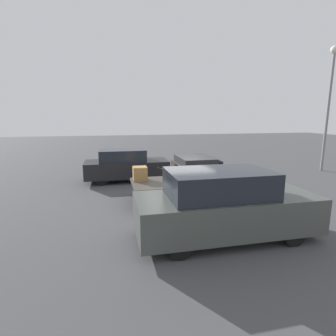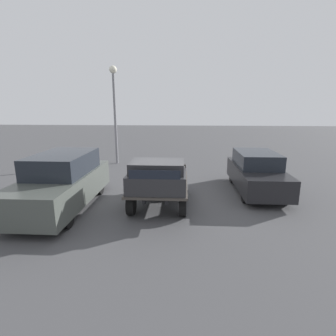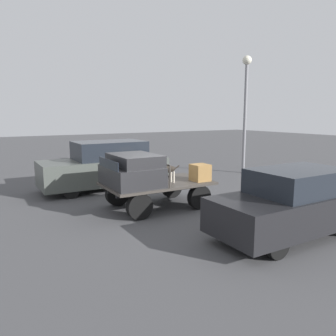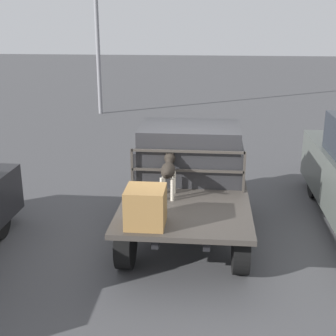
{
  "view_description": "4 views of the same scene",
  "coord_description": "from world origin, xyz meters",
  "px_view_note": "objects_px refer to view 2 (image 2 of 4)",
  "views": [
    {
      "loc": [
        -2.5,
        -9.85,
        3.37
      ],
      "look_at": [
        -0.23,
        0.3,
        1.33
      ],
      "focal_mm": 28.0,
      "sensor_mm": 36.0,
      "label": 1
    },
    {
      "loc": [
        9.28,
        0.87,
        3.61
      ],
      "look_at": [
        -0.23,
        0.3,
        1.33
      ],
      "focal_mm": 28.0,
      "sensor_mm": 36.0,
      "label": 2
    },
    {
      "loc": [
        5.02,
        9.22,
        3.04
      ],
      "look_at": [
        -0.23,
        0.3,
        1.33
      ],
      "focal_mm": 35.0,
      "sensor_mm": 36.0,
      "label": 3
    },
    {
      "loc": [
        -7.36,
        -0.37,
        3.66
      ],
      "look_at": [
        -0.23,
        0.3,
        1.33
      ],
      "focal_mm": 50.0,
      "sensor_mm": 36.0,
      "label": 4
    }
  ],
  "objects_px": {
    "parked_sedan": "(256,172)",
    "flatbed_truck": "(160,188)",
    "cargo_crate": "(175,167)",
    "dog": "(168,170)",
    "light_pole_near": "(114,100)",
    "parked_pickup_far": "(62,182)"
  },
  "relations": [
    {
      "from": "cargo_crate",
      "to": "parked_sedan",
      "type": "height_order",
      "value": "parked_sedan"
    },
    {
      "from": "dog",
      "to": "light_pole_near",
      "type": "relative_size",
      "value": 0.15
    },
    {
      "from": "dog",
      "to": "flatbed_truck",
      "type": "bearing_deg",
      "value": -60.78
    },
    {
      "from": "cargo_crate",
      "to": "parked_pickup_far",
      "type": "height_order",
      "value": "parked_pickup_far"
    },
    {
      "from": "dog",
      "to": "parked_sedan",
      "type": "distance_m",
      "value": 4.02
    },
    {
      "from": "cargo_crate",
      "to": "light_pole_near",
      "type": "relative_size",
      "value": 0.09
    },
    {
      "from": "parked_pickup_far",
      "to": "light_pole_near",
      "type": "relative_size",
      "value": 0.85
    },
    {
      "from": "parked_pickup_far",
      "to": "light_pole_near",
      "type": "xyz_separation_m",
      "value": [
        -7.51,
        0.05,
        3.0
      ]
    },
    {
      "from": "parked_sedan",
      "to": "parked_pickup_far",
      "type": "xyz_separation_m",
      "value": [
        2.24,
        -7.42,
        0.11
      ]
    },
    {
      "from": "flatbed_truck",
      "to": "parked_pickup_far",
      "type": "xyz_separation_m",
      "value": [
        0.54,
        -3.44,
        0.36
      ]
    },
    {
      "from": "flatbed_truck",
      "to": "parked_sedan",
      "type": "height_order",
      "value": "parked_sedan"
    },
    {
      "from": "parked_sedan",
      "to": "flatbed_truck",
      "type": "bearing_deg",
      "value": -59.68
    },
    {
      "from": "cargo_crate",
      "to": "parked_sedan",
      "type": "xyz_separation_m",
      "value": [
        -0.36,
        3.47,
        -0.27
      ]
    },
    {
      "from": "cargo_crate",
      "to": "parked_pickup_far",
      "type": "xyz_separation_m",
      "value": [
        1.89,
        -3.95,
        -0.16
      ]
    },
    {
      "from": "flatbed_truck",
      "to": "cargo_crate",
      "type": "bearing_deg",
      "value": 159.22
    },
    {
      "from": "dog",
      "to": "light_pole_near",
      "type": "distance_m",
      "value": 8.19
    },
    {
      "from": "dog",
      "to": "parked_sedan",
      "type": "xyz_separation_m",
      "value": [
        -1.55,
        3.68,
        -0.44
      ]
    },
    {
      "from": "dog",
      "to": "cargo_crate",
      "type": "bearing_deg",
      "value": 171.73
    },
    {
      "from": "cargo_crate",
      "to": "light_pole_near",
      "type": "bearing_deg",
      "value": -145.31
    },
    {
      "from": "dog",
      "to": "parked_sedan",
      "type": "bearing_deg",
      "value": 114.63
    },
    {
      "from": "flatbed_truck",
      "to": "parked_pickup_far",
      "type": "bearing_deg",
      "value": -81.08
    },
    {
      "from": "dog",
      "to": "cargo_crate",
      "type": "xyz_separation_m",
      "value": [
        -1.19,
        0.21,
        -0.17
      ]
    }
  ]
}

